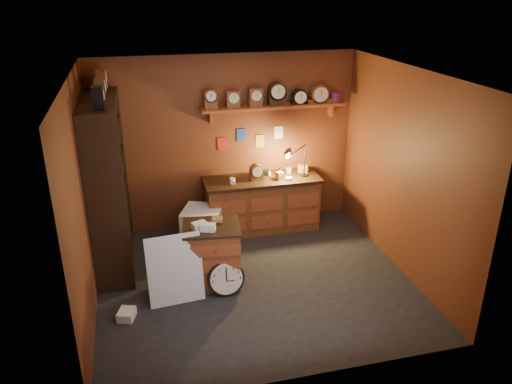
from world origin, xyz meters
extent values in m
plane|color=black|center=(0.00, 0.00, 0.00)|extent=(4.00, 4.00, 0.00)
cube|color=brown|center=(0.00, 1.80, 1.35)|extent=(4.00, 0.02, 2.70)
cube|color=brown|center=(0.00, -1.80, 1.35)|extent=(4.00, 0.02, 2.70)
cube|color=brown|center=(-2.00, 0.00, 1.35)|extent=(0.02, 3.60, 2.70)
cube|color=brown|center=(2.00, 0.00, 1.35)|extent=(0.02, 3.60, 2.70)
cube|color=beige|center=(0.00, 0.00, 2.70)|extent=(4.00, 3.60, 0.02)
cube|color=brown|center=(0.70, 1.65, 1.92)|extent=(2.20, 0.30, 0.04)
cube|color=brown|center=(-0.25, 1.72, 1.80)|extent=(0.04, 0.16, 0.20)
cube|color=brown|center=(1.65, 1.72, 1.80)|extent=(0.04, 0.16, 0.20)
cylinder|color=#B21419|center=(1.68, 1.65, 2.02)|extent=(0.16, 0.16, 0.15)
cube|color=#B41617|center=(0.15, 1.79, 1.35)|extent=(0.14, 0.01, 0.20)
cube|color=navy|center=(0.45, 1.79, 1.47)|extent=(0.14, 0.01, 0.20)
cube|color=#BA8B17|center=(0.75, 1.79, 1.35)|extent=(0.14, 0.01, 0.20)
cube|color=silver|center=(1.05, 1.79, 1.47)|extent=(0.14, 0.01, 0.20)
cube|color=black|center=(-1.98, 0.98, 1.15)|extent=(0.03, 1.60, 2.30)
cube|color=black|center=(-1.75, 0.20, 1.15)|extent=(0.45, 0.03, 2.30)
cube|color=black|center=(-1.75, 1.76, 1.15)|extent=(0.45, 0.03, 2.30)
cube|color=black|center=(-1.75, 0.98, 0.05)|extent=(0.43, 1.54, 0.03)
cube|color=black|center=(-1.75, 0.98, 0.55)|extent=(0.43, 1.54, 0.03)
cube|color=black|center=(-1.75, 0.98, 1.00)|extent=(0.43, 1.54, 0.03)
cube|color=black|center=(-1.75, 0.98, 1.45)|extent=(0.43, 1.54, 0.03)
cube|color=black|center=(-1.75, 0.98, 1.90)|extent=(0.43, 1.54, 0.03)
cube|color=black|center=(-1.75, 0.98, 2.28)|extent=(0.43, 1.54, 0.03)
cube|color=brown|center=(0.48, 1.48, 0.40)|extent=(1.74, 0.60, 0.80)
cube|color=black|center=(0.48, 1.48, 0.82)|extent=(1.80, 0.66, 0.05)
cube|color=brown|center=(0.48, 1.18, 0.40)|extent=(1.66, 0.02, 0.52)
cylinder|color=black|center=(1.14, 1.43, 0.86)|extent=(0.12, 0.12, 0.02)
cylinder|color=black|center=(1.14, 1.43, 1.05)|extent=(0.02, 0.02, 0.38)
cylinder|color=black|center=(1.02, 1.40, 1.29)|extent=(0.27, 0.09, 0.14)
cone|color=black|center=(0.88, 1.37, 1.25)|extent=(0.18, 0.14, 0.18)
cube|color=brown|center=(-0.53, 0.12, 0.39)|extent=(0.74, 0.64, 0.79)
cube|color=black|center=(-0.53, 0.12, 0.80)|extent=(0.78, 0.69, 0.03)
cube|color=brown|center=(-0.53, -0.17, 0.39)|extent=(0.61, 0.09, 0.67)
cylinder|color=black|center=(-0.42, -0.19, 0.23)|extent=(0.47, 0.16, 0.47)
cylinder|color=beige|center=(-0.42, -0.23, 0.23)|extent=(0.41, 0.09, 0.40)
cube|color=black|center=(-0.42, -0.23, 0.30)|extent=(0.01, 0.04, 0.15)
cube|color=black|center=(-0.37, -0.23, 0.21)|extent=(0.10, 0.01, 0.01)
cube|color=silver|center=(-1.04, -0.18, 0.00)|extent=(0.69, 0.25, 0.89)
cube|color=silver|center=(-0.51, 1.18, 0.28)|extent=(0.71, 0.71, 0.57)
cube|color=black|center=(-0.51, 0.89, 0.28)|extent=(0.44, 0.20, 0.46)
cube|color=#8C5F3D|center=(-0.59, 0.23, 0.08)|extent=(0.34, 0.32, 0.17)
cube|color=white|center=(-1.65, -0.41, 0.05)|extent=(0.24, 0.26, 0.11)
cube|color=#8C5F3D|center=(-0.48, 0.74, 0.09)|extent=(0.30, 0.28, 0.19)
camera|label=1|loc=(-1.35, -5.44, 3.63)|focal=35.00mm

